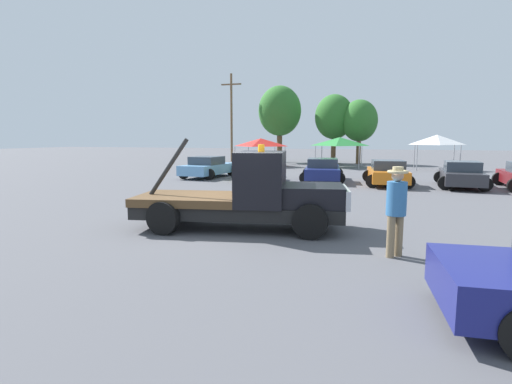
# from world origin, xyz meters

# --- Properties ---
(ground_plane) EXTENTS (160.00, 160.00, 0.00)m
(ground_plane) POSITION_xyz_m (0.00, 0.00, 0.00)
(ground_plane) COLOR #545459
(tow_truck) EXTENTS (6.03, 2.95, 2.51)m
(tow_truck) POSITION_xyz_m (0.35, 0.07, 0.92)
(tow_truck) COLOR black
(tow_truck) RESTS_ON ground
(person_near_truck) EXTENTS (0.43, 0.43, 1.92)m
(person_near_truck) POSITION_xyz_m (4.08, -1.48, 1.13)
(person_near_truck) COLOR #847051
(person_near_truck) RESTS_ON ground
(parked_car_skyblue) EXTENTS (2.73, 4.62, 1.34)m
(parked_car_skyblue) POSITION_xyz_m (-6.94, 13.04, 0.65)
(parked_car_skyblue) COLOR #669ED1
(parked_car_skyblue) RESTS_ON ground
(parked_car_olive) EXTENTS (2.76, 4.67, 1.34)m
(parked_car_olive) POSITION_xyz_m (-3.65, 12.81, 0.65)
(parked_car_olive) COLOR olive
(parked_car_olive) RESTS_ON ground
(parked_car_navy) EXTENTS (2.90, 4.92, 1.34)m
(parked_car_navy) POSITION_xyz_m (0.37, 12.93, 0.65)
(parked_car_navy) COLOR navy
(parked_car_navy) RESTS_ON ground
(parked_car_orange) EXTENTS (2.69, 4.39, 1.34)m
(parked_car_orange) POSITION_xyz_m (3.94, 12.08, 0.65)
(parked_car_orange) COLOR orange
(parked_car_orange) RESTS_ON ground
(parked_car_charcoal) EXTENTS (2.52, 4.55, 1.34)m
(parked_car_charcoal) POSITION_xyz_m (7.53, 12.27, 0.65)
(parked_car_charcoal) COLOR #2D2D33
(parked_car_charcoal) RESTS_ON ground
(canopy_tent_red) EXTENTS (3.60, 3.60, 2.46)m
(canopy_tent_red) POSITION_xyz_m (-6.67, 23.46, 2.11)
(canopy_tent_red) COLOR #9E9EA3
(canopy_tent_red) RESTS_ON ground
(canopy_tent_green) EXTENTS (3.61, 3.61, 2.56)m
(canopy_tent_green) POSITION_xyz_m (0.03, 24.61, 2.19)
(canopy_tent_green) COLOR #9E9EA3
(canopy_tent_green) RESTS_ON ground
(canopy_tent_white) EXTENTS (3.05, 3.05, 2.74)m
(canopy_tent_white) POSITION_xyz_m (7.59, 24.01, 2.35)
(canopy_tent_white) COLOR #9E9EA3
(canopy_tent_white) RESTS_ON ground
(tree_left) EXTENTS (4.33, 4.33, 7.74)m
(tree_left) POSITION_xyz_m (-6.62, 29.79, 5.19)
(tree_left) COLOR brown
(tree_left) RESTS_ON ground
(tree_center) EXTENTS (3.79, 3.79, 6.77)m
(tree_center) POSITION_xyz_m (-1.19, 30.37, 4.54)
(tree_center) COLOR brown
(tree_center) RESTS_ON ground
(tree_right) EXTENTS (3.45, 3.45, 6.16)m
(tree_right) POSITION_xyz_m (1.28, 29.94, 4.13)
(tree_right) COLOR brown
(tree_right) RESTS_ON ground
(utility_pole) EXTENTS (2.20, 0.24, 9.12)m
(utility_pole) POSITION_xyz_m (-11.80, 29.53, 4.82)
(utility_pole) COLOR brown
(utility_pole) RESTS_ON ground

